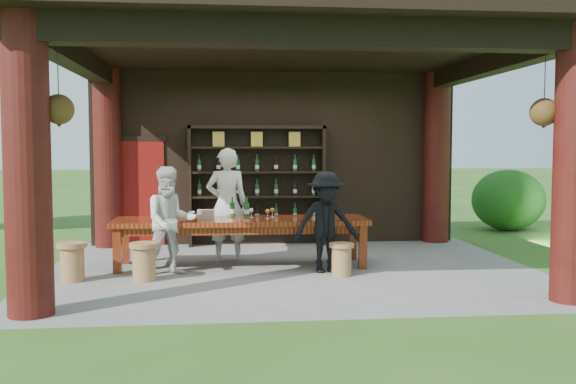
{
  "coord_description": "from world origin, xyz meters",
  "views": [
    {
      "loc": [
        -1.04,
        -9.64,
        1.86
      ],
      "look_at": [
        0.0,
        0.4,
        1.15
      ],
      "focal_mm": 40.0,
      "sensor_mm": 36.0,
      "label": 1
    }
  ],
  "objects": [
    {
      "name": "guest_man",
      "position": [
        0.49,
        -0.32,
        0.75
      ],
      "size": [
        1.02,
        0.66,
        1.5
      ],
      "primitive_type": "imported",
      "rotation": [
        0.0,
        0.0,
        0.12
      ],
      "color": "black",
      "rests_on": "ground"
    },
    {
      "name": "tasting_table",
      "position": [
        -0.74,
        0.29,
        0.64
      ],
      "size": [
        3.91,
        1.04,
        0.75
      ],
      "rotation": [
        0.0,
        0.0,
        -0.01
      ],
      "color": "#4F1A0B",
      "rests_on": "ground"
    },
    {
      "name": "stool_near_left",
      "position": [
        -2.12,
        -0.67,
        0.28
      ],
      "size": [
        0.41,
        0.41,
        0.53
      ],
      "rotation": [
        0.0,
        0.0,
        -0.34
      ],
      "color": "olive",
      "rests_on": "ground"
    },
    {
      "name": "stool_near_right",
      "position": [
        0.67,
        -0.62,
        0.25
      ],
      "size": [
        0.36,
        0.36,
        0.47
      ],
      "rotation": [
        0.0,
        0.0,
        0.15
      ],
      "color": "olive",
      "rests_on": "ground"
    },
    {
      "name": "pavilion",
      "position": [
        -0.01,
        0.43,
        2.13
      ],
      "size": [
        7.5,
        6.0,
        3.6
      ],
      "color": "slate",
      "rests_on": "ground"
    },
    {
      "name": "table_bottles",
      "position": [
        -0.73,
        0.6,
        0.9
      ],
      "size": [
        0.31,
        0.18,
        0.31
      ],
      "color": "#194C1E",
      "rests_on": "tasting_table"
    },
    {
      "name": "host",
      "position": [
        -0.96,
        0.85,
        0.92
      ],
      "size": [
        0.67,
        0.44,
        1.84
      ],
      "primitive_type": "imported",
      "rotation": [
        0.0,
        0.0,
        3.14
      ],
      "color": "beige",
      "rests_on": "ground"
    },
    {
      "name": "stool_far_left",
      "position": [
        -3.11,
        -0.6,
        0.29
      ],
      "size": [
        0.41,
        0.41,
        0.54
      ],
      "rotation": [
        0.0,
        0.0,
        -0.07
      ],
      "color": "olive",
      "rests_on": "ground"
    },
    {
      "name": "wine_shelf",
      "position": [
        -0.38,
        2.45,
        1.13
      ],
      "size": [
        2.57,
        0.39,
        2.26
      ],
      "color": "black",
      "rests_on": "ground"
    },
    {
      "name": "guest_woman",
      "position": [
        -1.79,
        -0.29,
        0.79
      ],
      "size": [
        0.9,
        0.79,
        1.58
      ],
      "primitive_type": "imported",
      "rotation": [
        0.0,
        0.0,
        0.29
      ],
      "color": "silver",
      "rests_on": "ground"
    },
    {
      "name": "shrubs",
      "position": [
        1.49,
        0.11,
        0.55
      ],
      "size": [
        15.01,
        9.04,
        1.36
      ],
      "color": "#194C14",
      "rests_on": "ground"
    },
    {
      "name": "ground",
      "position": [
        0.0,
        0.0,
        0.0
      ],
      "size": [
        90.0,
        90.0,
        0.0
      ],
      "primitive_type": "plane",
      "color": "#2D5119",
      "rests_on": "ground"
    },
    {
      "name": "table_glasses",
      "position": [
        -0.19,
        0.33,
        0.82
      ],
      "size": [
        1.05,
        0.29,
        0.15
      ],
      "color": "silver",
      "rests_on": "tasting_table"
    },
    {
      "name": "trees",
      "position": [
        3.72,
        1.52,
        3.37
      ],
      "size": [
        22.05,
        9.94,
        4.8
      ],
      "color": "#3F2819",
      "rests_on": "ground"
    },
    {
      "name": "napkin_basket",
      "position": [
        -1.29,
        0.31,
        0.82
      ],
      "size": [
        0.26,
        0.18,
        0.14
      ],
      "primitive_type": "cube",
      "rotation": [
        0.0,
        0.0,
        -0.01
      ],
      "color": "#BF6672",
      "rests_on": "tasting_table"
    }
  ]
}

